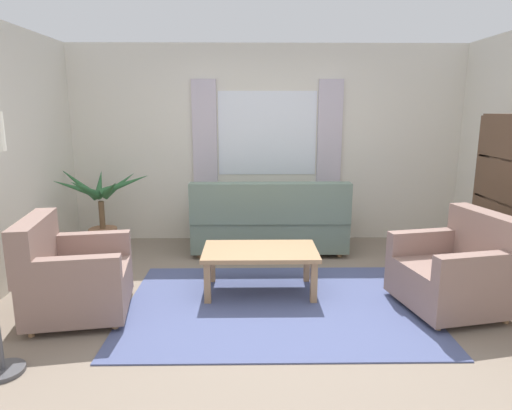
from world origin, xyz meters
TOP-DOWN VIEW (x-y plane):
  - ground_plane at (0.00, 0.00)m, footprint 6.24×6.24m
  - wall_back at (0.00, 2.26)m, footprint 5.32×0.12m
  - window_with_curtains at (0.00, 2.18)m, footprint 1.98×0.07m
  - area_rug at (0.00, 0.00)m, footprint 2.71×1.92m
  - couch at (0.01, 1.60)m, footprint 1.90×0.82m
  - armchair_left at (-1.77, -0.16)m, footprint 0.94×0.96m
  - armchair_right at (1.60, -0.08)m, footprint 0.97×0.99m
  - coffee_table at (-0.14, 0.32)m, footprint 1.10×0.64m
  - potted_plant at (-2.10, 1.65)m, footprint 1.21×1.10m
  - bookshelf at (2.35, 0.50)m, footprint 0.30×0.94m

SIDE VIEW (x-z plane):
  - ground_plane at x=0.00m, z-range 0.00..0.00m
  - area_rug at x=0.00m, z-range 0.00..0.01m
  - armchair_left at x=-1.77m, z-range -0.09..0.79m
  - armchair_right at x=1.60m, z-range -0.09..0.79m
  - couch at x=0.01m, z-range -0.09..0.83m
  - coffee_table at x=-0.14m, z-range 0.16..0.60m
  - potted_plant at x=-2.10m, z-range -0.02..1.05m
  - bookshelf at x=2.35m, z-range -0.07..1.65m
  - wall_back at x=0.00m, z-range 0.00..2.60m
  - window_with_curtains at x=0.00m, z-range 0.75..2.15m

